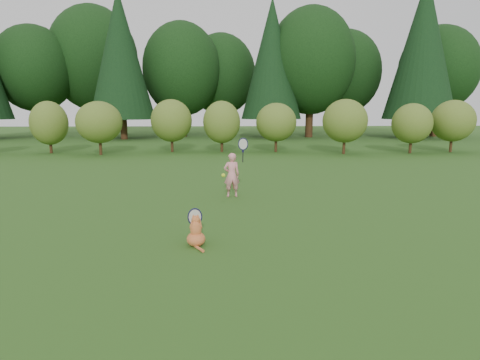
{
  "coord_description": "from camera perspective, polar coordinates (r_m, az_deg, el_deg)",
  "views": [
    {
      "loc": [
        -0.21,
        -7.31,
        2.1
      ],
      "look_at": [
        0.2,
        0.8,
        0.7
      ],
      "focal_mm": 30.0,
      "sensor_mm": 36.0,
      "label": 1
    }
  ],
  "objects": [
    {
      "name": "ground",
      "position": [
        7.61,
        -1.21,
        -6.24
      ],
      "size": [
        100.0,
        100.0,
        0.0
      ],
      "primitive_type": "plane",
      "color": "#214C15",
      "rests_on": "ground"
    },
    {
      "name": "tennis_ball",
      "position": [
        7.57,
        -2.38,
        0.68
      ],
      "size": [
        0.07,
        0.07,
        0.07
      ],
      "color": "#B4DF1A",
      "rests_on": "ground"
    },
    {
      "name": "woodland_backdrop",
      "position": [
        30.79,
        -2.63,
        19.87
      ],
      "size": [
        48.0,
        10.0,
        15.0
      ],
      "primitive_type": null,
      "color": "black",
      "rests_on": "ground"
    },
    {
      "name": "child",
      "position": [
        9.86,
        -1.14,
        0.87
      ],
      "size": [
        0.62,
        0.37,
        1.64
      ],
      "rotation": [
        0.0,
        0.0,
        3.3
      ],
      "color": "pink",
      "rests_on": "ground"
    },
    {
      "name": "cat",
      "position": [
        6.4,
        -6.31,
        -6.99
      ],
      "size": [
        0.34,
        0.64,
        0.69
      ],
      "rotation": [
        0.0,
        0.0,
        0.03
      ],
      "color": "#BB5124",
      "rests_on": "ground"
    },
    {
      "name": "shrub_row",
      "position": [
        20.32,
        -2.33,
        7.8
      ],
      "size": [
        28.0,
        3.0,
        2.8
      ],
      "primitive_type": null,
      "color": "#576D21",
      "rests_on": "ground"
    }
  ]
}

